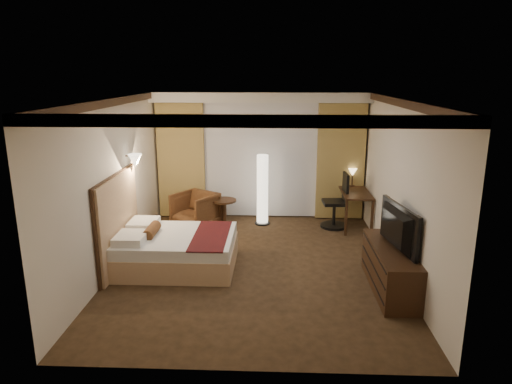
{
  "coord_description": "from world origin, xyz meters",
  "views": [
    {
      "loc": [
        0.31,
        -6.95,
        3.07
      ],
      "look_at": [
        0.0,
        0.4,
        1.15
      ],
      "focal_mm": 32.0,
      "sensor_mm": 36.0,
      "label": 1
    }
  ],
  "objects_px": {
    "dresser": "(390,269)",
    "television": "(391,225)",
    "side_table": "(224,213)",
    "bed": "(178,251)",
    "armchair": "(195,208)",
    "floor_lamp": "(262,190)",
    "desk": "(354,209)",
    "office_chair": "(335,200)"
  },
  "relations": [
    {
      "from": "television",
      "to": "bed",
      "type": "bearing_deg",
      "value": 68.42
    },
    {
      "from": "desk",
      "to": "office_chair",
      "type": "xyz_separation_m",
      "value": [
        -0.42,
        -0.05,
        0.19
      ]
    },
    {
      "from": "side_table",
      "to": "television",
      "type": "bearing_deg",
      "value": -45.76
    },
    {
      "from": "dresser",
      "to": "television",
      "type": "bearing_deg",
      "value": 180.0
    },
    {
      "from": "armchair",
      "to": "office_chair",
      "type": "distance_m",
      "value": 2.85
    },
    {
      "from": "side_table",
      "to": "dresser",
      "type": "bearing_deg",
      "value": -45.44
    },
    {
      "from": "bed",
      "to": "side_table",
      "type": "bearing_deg",
      "value": 75.64
    },
    {
      "from": "floor_lamp",
      "to": "desk",
      "type": "relative_size",
      "value": 1.25
    },
    {
      "from": "desk",
      "to": "television",
      "type": "xyz_separation_m",
      "value": [
        0.02,
        -2.82,
        0.61
      ]
    },
    {
      "from": "bed",
      "to": "desk",
      "type": "relative_size",
      "value": 1.56
    },
    {
      "from": "armchair",
      "to": "office_chair",
      "type": "height_order",
      "value": "office_chair"
    },
    {
      "from": "bed",
      "to": "television",
      "type": "height_order",
      "value": "television"
    },
    {
      "from": "floor_lamp",
      "to": "television",
      "type": "xyz_separation_m",
      "value": [
        1.91,
        -2.92,
        0.24
      ]
    },
    {
      "from": "armchair",
      "to": "floor_lamp",
      "type": "height_order",
      "value": "floor_lamp"
    },
    {
      "from": "floor_lamp",
      "to": "dresser",
      "type": "bearing_deg",
      "value": -56.35
    },
    {
      "from": "floor_lamp",
      "to": "dresser",
      "type": "relative_size",
      "value": 0.9
    },
    {
      "from": "desk",
      "to": "television",
      "type": "height_order",
      "value": "television"
    },
    {
      "from": "armchair",
      "to": "dresser",
      "type": "bearing_deg",
      "value": -5.91
    },
    {
      "from": "desk",
      "to": "armchair",
      "type": "bearing_deg",
      "value": -177.74
    },
    {
      "from": "television",
      "to": "armchair",
      "type": "bearing_deg",
      "value": 41.03
    },
    {
      "from": "television",
      "to": "office_chair",
      "type": "bearing_deg",
      "value": -0.6
    },
    {
      "from": "side_table",
      "to": "armchair",
      "type": "bearing_deg",
      "value": -172.71
    },
    {
      "from": "desk",
      "to": "dresser",
      "type": "bearing_deg",
      "value": -88.99
    },
    {
      "from": "armchair",
      "to": "desk",
      "type": "distance_m",
      "value": 3.27
    },
    {
      "from": "armchair",
      "to": "office_chair",
      "type": "relative_size",
      "value": 0.69
    },
    {
      "from": "dresser",
      "to": "desk",
      "type": "bearing_deg",
      "value": 91.01
    },
    {
      "from": "bed",
      "to": "office_chair",
      "type": "bearing_deg",
      "value": 36.78
    },
    {
      "from": "bed",
      "to": "office_chair",
      "type": "relative_size",
      "value": 1.64
    },
    {
      "from": "bed",
      "to": "armchair",
      "type": "distance_m",
      "value": 2.01
    },
    {
      "from": "armchair",
      "to": "television",
      "type": "distance_m",
      "value": 4.29
    },
    {
      "from": "armchair",
      "to": "floor_lamp",
      "type": "distance_m",
      "value": 1.43
    },
    {
      "from": "armchair",
      "to": "dresser",
      "type": "height_order",
      "value": "armchair"
    },
    {
      "from": "bed",
      "to": "floor_lamp",
      "type": "distance_m",
      "value": 2.63
    },
    {
      "from": "office_chair",
      "to": "dresser",
      "type": "relative_size",
      "value": 0.68
    },
    {
      "from": "side_table",
      "to": "floor_lamp",
      "type": "bearing_deg",
      "value": 10.39
    },
    {
      "from": "dresser",
      "to": "television",
      "type": "relative_size",
      "value": 1.41
    },
    {
      "from": "bed",
      "to": "side_table",
      "type": "height_order",
      "value": "side_table"
    },
    {
      "from": "dresser",
      "to": "television",
      "type": "distance_m",
      "value": 0.66
    },
    {
      "from": "side_table",
      "to": "dresser",
      "type": "xyz_separation_m",
      "value": [
        2.73,
        -2.77,
        0.04
      ]
    },
    {
      "from": "armchair",
      "to": "television",
      "type": "bearing_deg",
      "value": -6.17
    },
    {
      "from": "bed",
      "to": "armchair",
      "type": "relative_size",
      "value": 2.37
    },
    {
      "from": "bed",
      "to": "television",
      "type": "distance_m",
      "value": 3.38
    }
  ]
}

